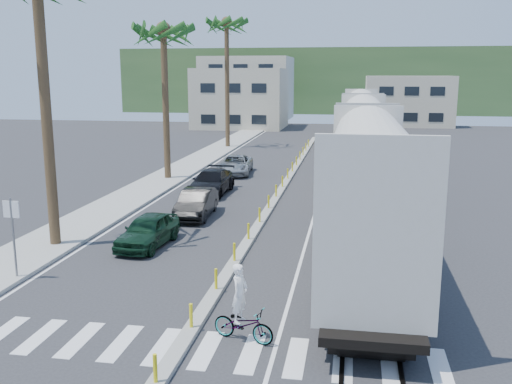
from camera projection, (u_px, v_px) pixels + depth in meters
ground at (201, 317)px, 17.22m from camera, size 140.00×140.00×0.00m
sidewalk at (178, 171)px, 42.73m from camera, size 3.00×90.00×0.15m
rails at (360, 170)px, 43.42m from camera, size 1.56×100.00×0.06m
median at (282, 188)px, 36.47m from camera, size 0.45×60.00×0.85m
crosswalk at (181, 348)px, 15.28m from camera, size 14.00×2.20×0.01m
lane_markings at (262, 175)px, 41.70m from camera, size 9.42×90.00×0.01m
freight_train at (362, 137)px, 39.80m from camera, size 3.00×60.94×5.85m
palm_trees at (169, 20)px, 38.28m from camera, size 3.50×37.20×13.75m
street_sign at (13, 227)px, 19.95m from camera, size 0.60×0.08×3.00m
buildings at (283, 94)px, 86.56m from camera, size 38.00×27.00×10.00m
hillside at (333, 81)px, 112.54m from camera, size 80.00×20.00×12.00m
car_lead at (148, 230)px, 24.23m from camera, size 2.26×4.32×1.39m
car_second at (196, 203)px, 29.24m from camera, size 1.90×4.46×1.42m
car_third at (211, 182)px, 34.82m from camera, size 2.34×5.20×1.48m
car_rear at (235, 165)px, 41.95m from camera, size 3.11×5.32×1.37m
cyclist at (243, 317)px, 15.59m from camera, size 1.62×2.16×2.20m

